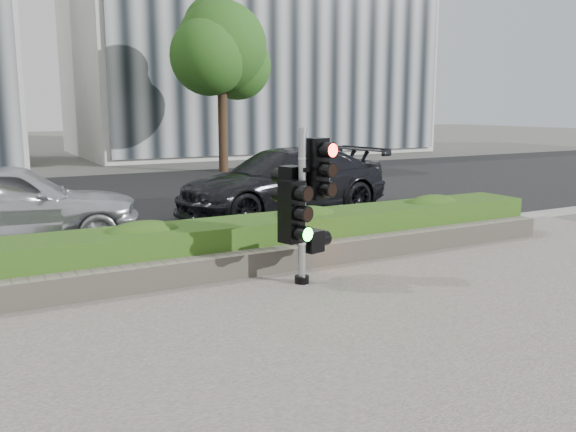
{
  "coord_description": "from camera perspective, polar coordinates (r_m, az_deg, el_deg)",
  "views": [
    {
      "loc": [
        -3.49,
        -5.89,
        2.44
      ],
      "look_at": [
        0.08,
        0.6,
        1.11
      ],
      "focal_mm": 38.0,
      "sensor_mm": 36.0,
      "label": 1
    }
  ],
  "objects": [
    {
      "name": "hedge",
      "position": [
        9.36,
        -6.23,
        -2.64
      ],
      "size": [
        12.0,
        1.0,
        0.68
      ],
      "primitive_type": "cube",
      "color": "#5B8829",
      "rests_on": "sidewalk"
    },
    {
      "name": "car_silver",
      "position": [
        11.64,
        -24.77,
        1.02
      ],
      "size": [
        4.6,
        2.31,
        1.51
      ],
      "primitive_type": "imported",
      "rotation": [
        0.0,
        0.0,
        1.45
      ],
      "color": "silver",
      "rests_on": "road"
    },
    {
      "name": "tree_right",
      "position": [
        23.33,
        -6.33,
        15.15
      ],
      "size": [
        4.1,
        3.58,
        6.53
      ],
      "color": "black",
      "rests_on": "ground"
    },
    {
      "name": "sidewalk",
      "position": [
        5.43,
        15.86,
        -16.72
      ],
      "size": [
        16.0,
        11.0,
        0.03
      ],
      "primitive_type": "cube",
      "color": "#9E9389",
      "rests_on": "ground"
    },
    {
      "name": "road",
      "position": [
        16.45,
        -16.28,
        1.29
      ],
      "size": [
        60.0,
        13.0,
        0.02
      ],
      "primitive_type": "cube",
      "color": "black",
      "rests_on": "ground"
    },
    {
      "name": "ground",
      "position": [
        7.26,
        1.73,
        -9.43
      ],
      "size": [
        120.0,
        120.0,
        0.0
      ],
      "primitive_type": "plane",
      "color": "#51514C",
      "rests_on": "ground"
    },
    {
      "name": "stone_wall",
      "position": [
        8.82,
        -4.57,
        -4.54
      ],
      "size": [
        12.0,
        0.32,
        0.34
      ],
      "primitive_type": "cube",
      "color": "gray",
      "rests_on": "sidewalk"
    },
    {
      "name": "curb",
      "position": [
        9.97,
        -7.53,
        -3.69
      ],
      "size": [
        60.0,
        0.25,
        0.12
      ],
      "primitive_type": "cube",
      "color": "gray",
      "rests_on": "ground"
    },
    {
      "name": "building_right",
      "position": [
        34.3,
        -3.84,
        16.13
      ],
      "size": [
        18.0,
        10.0,
        12.0
      ],
      "primitive_type": "cube",
      "color": "#B7B7B2",
      "rests_on": "ground"
    },
    {
      "name": "car_dark",
      "position": [
        13.86,
        -0.43,
        3.26
      ],
      "size": [
        5.37,
        2.74,
        1.49
      ],
      "primitive_type": "imported",
      "rotation": [
        0.0,
        0.0,
        -1.44
      ],
      "color": "black",
      "rests_on": "road"
    },
    {
      "name": "traffic_signal",
      "position": [
        8.28,
        1.32,
        1.66
      ],
      "size": [
        0.78,
        0.65,
        2.14
      ],
      "rotation": [
        0.0,
        0.0,
        0.27
      ],
      "color": "black",
      "rests_on": "sidewalk"
    }
  ]
}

